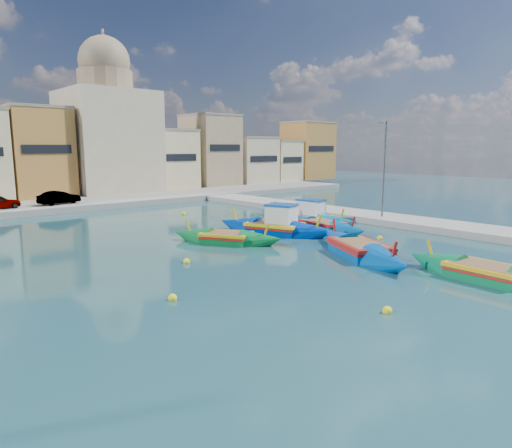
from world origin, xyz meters
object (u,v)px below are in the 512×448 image
quay_street_lamp (384,168)px  luzzu_blue_cabin (275,228)px  luzzu_cyan_mid (322,227)px  luzzu_turquoise_cabin (306,219)px  church_block (108,127)px  luzzu_cyan_south (486,275)px  luzzu_blue_south (360,251)px  luzzu_green (226,239)px

quay_street_lamp → luzzu_blue_cabin: quay_street_lamp is taller
quay_street_lamp → luzzu_cyan_mid: bearing=170.8°
luzzu_turquoise_cabin → luzzu_cyan_mid: (-1.40, -2.93, -0.11)m
church_block → luzzu_cyan_mid: size_ratio=2.30×
luzzu_turquoise_cabin → luzzu_cyan_south: bearing=-109.2°
quay_street_lamp → luzzu_blue_south: (-10.74, -5.67, -4.05)m
luzzu_cyan_south → luzzu_turquoise_cabin: bearing=70.8°
luzzu_turquoise_cabin → luzzu_blue_cabin: luzzu_blue_cabin is taller
luzzu_cyan_mid → luzzu_cyan_south: bearing=-107.7°
church_block → luzzu_cyan_mid: bearing=-87.6°
quay_street_lamp → luzzu_blue_south: size_ratio=0.83×
luzzu_cyan_south → quay_street_lamp: bearing=50.0°
luzzu_turquoise_cabin → quay_street_lamp: bearing=-40.0°
luzzu_cyan_mid → luzzu_green: (-8.06, 1.08, -0.00)m
luzzu_turquoise_cabin → luzzu_blue_south: luzzu_turquoise_cabin is taller
luzzu_cyan_mid → luzzu_cyan_south: (-4.24, -13.27, 0.01)m
church_block → quay_street_lamp: size_ratio=2.39×
luzzu_cyan_mid → luzzu_green: luzzu_cyan_mid is taller
quay_street_lamp → luzzu_cyan_south: 16.55m
luzzu_turquoise_cabin → luzzu_blue_cabin: bearing=-161.3°
luzzu_blue_cabin → luzzu_green: 4.46m
luzzu_cyan_mid → luzzu_green: size_ratio=1.11×
church_block → luzzu_blue_south: (-3.29, -39.67, -8.12)m
luzzu_turquoise_cabin → luzzu_cyan_south: size_ratio=1.17×
quay_street_lamp → luzzu_blue_south: 12.80m
quay_street_lamp → luzzu_blue_cabin: (-9.69, 2.23, -3.94)m
quay_street_lamp → luzzu_green: quay_street_lamp is taller
luzzu_cyan_south → luzzu_green: bearing=104.9°
quay_street_lamp → luzzu_cyan_south: size_ratio=0.98×
luzzu_cyan_mid → luzzu_blue_cabin: bearing=161.1°
luzzu_cyan_mid → luzzu_cyan_south: luzzu_cyan_south is taller
luzzu_turquoise_cabin → luzzu_blue_south: (-6.06, -9.59, -0.07)m
church_block → quay_street_lamp: 35.04m
quay_street_lamp → luzzu_cyan_south: (-10.31, -12.28, -4.07)m
luzzu_green → luzzu_cyan_south: bearing=-75.1°
luzzu_blue_cabin → luzzu_blue_south: (-1.05, -7.90, -0.11)m
luzzu_turquoise_cabin → church_block: bearing=95.3°
quay_street_lamp → luzzu_cyan_mid: 7.38m
luzzu_blue_cabin → luzzu_cyan_south: bearing=-92.5°
luzzu_turquoise_cabin → luzzu_green: luzzu_turquoise_cabin is taller
church_block → luzzu_green: 33.64m
church_block → luzzu_turquoise_cabin: (2.77, -30.08, -8.04)m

